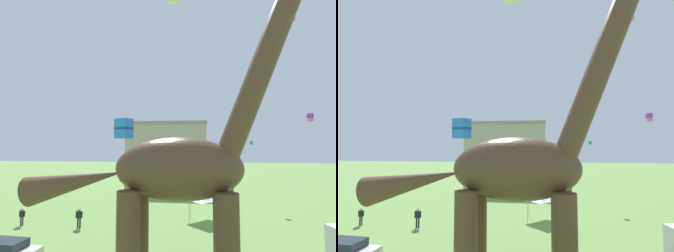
{
  "view_description": "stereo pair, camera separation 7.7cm",
  "coord_description": "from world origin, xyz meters",
  "views": [
    {
      "loc": [
        2.08,
        -10.9,
        7.56
      ],
      "look_at": [
        0.15,
        3.99,
        8.77
      ],
      "focal_mm": 27.97,
      "sensor_mm": 36.0,
      "label": 1
    },
    {
      "loc": [
        2.15,
        -10.89,
        7.56
      ],
      "look_at": [
        0.15,
        3.99,
        8.77
      ],
      "focal_mm": 27.97,
      "sensor_mm": 36.0,
      "label": 2
    }
  ],
  "objects": [
    {
      "name": "dinosaur_sculpture",
      "position": [
        0.67,
        3.79,
        6.33
      ],
      "size": [
        16.75,
        3.55,
        17.51
      ],
      "rotation": [
        0.0,
        0.0,
        0.23
      ],
      "color": "#513823",
      "rests_on": "ground_plane"
    },
    {
      "name": "parked_sedan_left",
      "position": [
        -10.52,
        5.05,
        0.81
      ],
      "size": [
        4.28,
        2.03,
        1.55
      ],
      "rotation": [
        0.0,
        0.0,
        -0.05
      ],
      "color": "silver",
      "rests_on": "ground_plane"
    },
    {
      "name": "person_photographer",
      "position": [
        -15.31,
        13.01,
        0.99
      ],
      "size": [
        0.61,
        0.27,
        1.64
      ],
      "rotation": [
        0.0,
        0.0,
        2.98
      ],
      "color": "#2D3347",
      "rests_on": "ground_plane"
    },
    {
      "name": "background_building_block",
      "position": [
        -4.57,
        41.53,
        6.16
      ],
      "size": [
        15.19,
        11.48,
        12.3
      ],
      "color": "#B7A893",
      "rests_on": "ground_plane"
    },
    {
      "name": "festival_canopy_tent",
      "position": [
        2.08,
        17.08,
        2.54
      ],
      "size": [
        3.15,
        3.15,
        3.0
      ],
      "color": "#B2B2B7",
      "rests_on": "ground_plane"
    },
    {
      "name": "person_near_flyer",
      "position": [
        -9.48,
        13.04,
        1.09
      ],
      "size": [
        0.67,
        0.3,
        1.79
      ],
      "rotation": [
        0.0,
        0.0,
        1.28
      ],
      "color": "black",
      "rests_on": "ground_plane"
    },
    {
      "name": "kite_mid_right",
      "position": [
        8.78,
        9.44,
        17.59
      ],
      "size": [
        0.8,
        0.8,
        0.93
      ],
      "color": "#287AE5"
    },
    {
      "name": "kite_drifting",
      "position": [
        8.67,
        25.51,
        8.12
      ],
      "size": [
        0.38,
        0.38,
        0.52
      ],
      "color": "green"
    },
    {
      "name": "kite_near_low",
      "position": [
        15.62,
        23.87,
        11.27
      ],
      "size": [
        0.76,
        0.76,
        0.99
      ],
      "color": "purple"
    },
    {
      "name": "kite_mid_left",
      "position": [
        -1.81,
        1.84,
        8.49
      ],
      "size": [
        0.91,
        0.91,
        0.99
      ],
      "color": "#287AE5"
    }
  ]
}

